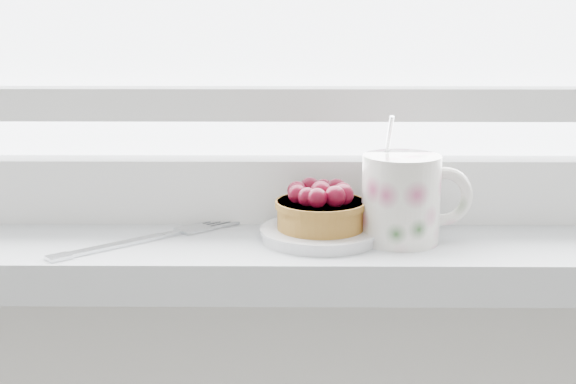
{
  "coord_description": "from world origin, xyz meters",
  "views": [
    {
      "loc": [
        -0.02,
        1.1,
        1.17
      ],
      "look_at": [
        -0.02,
        1.88,
        0.99
      ],
      "focal_mm": 50.0,
      "sensor_mm": 36.0,
      "label": 1
    }
  ],
  "objects_px": {
    "saucer": "(320,234)",
    "fork": "(147,239)",
    "floral_mug": "(404,197)",
    "raspberry_tart": "(321,207)"
  },
  "relations": [
    {
      "from": "floral_mug",
      "to": "fork",
      "type": "height_order",
      "value": "floral_mug"
    },
    {
      "from": "floral_mug",
      "to": "raspberry_tart",
      "type": "bearing_deg",
      "value": 176.21
    },
    {
      "from": "raspberry_tart",
      "to": "saucer",
      "type": "bearing_deg",
      "value": 158.36
    },
    {
      "from": "floral_mug",
      "to": "saucer",
      "type": "bearing_deg",
      "value": 176.16
    },
    {
      "from": "saucer",
      "to": "raspberry_tart",
      "type": "distance_m",
      "value": 0.03
    },
    {
      "from": "saucer",
      "to": "fork",
      "type": "xyz_separation_m",
      "value": [
        -0.18,
        -0.01,
        -0.0
      ]
    },
    {
      "from": "saucer",
      "to": "floral_mug",
      "type": "distance_m",
      "value": 0.09
    },
    {
      "from": "saucer",
      "to": "fork",
      "type": "relative_size",
      "value": 0.7
    },
    {
      "from": "saucer",
      "to": "floral_mug",
      "type": "bearing_deg",
      "value": -3.84
    },
    {
      "from": "raspberry_tart",
      "to": "floral_mug",
      "type": "distance_m",
      "value": 0.08
    }
  ]
}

